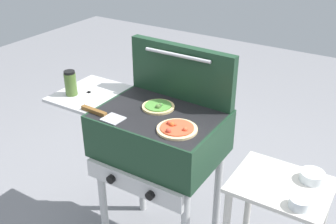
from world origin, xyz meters
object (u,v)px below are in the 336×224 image
at_px(topping_bowl_near, 300,203).
at_px(topping_bowl_far, 312,177).
at_px(sauce_jar, 71,83).
at_px(prep_table, 276,217).
at_px(grill, 157,137).
at_px(pizza_veggie, 158,106).
at_px(pizza_pepperoni, 177,129).
at_px(spatula, 102,114).

xyz_separation_m(topping_bowl_near, topping_bowl_far, (-0.00, 0.21, 0.00)).
height_order(sauce_jar, prep_table, sauce_jar).
relative_size(grill, sauce_jar, 6.81).
relative_size(prep_table, topping_bowl_far, 6.42).
xyz_separation_m(pizza_veggie, topping_bowl_near, (0.81, -0.16, -0.17)).
bearing_deg(topping_bowl_near, pizza_pepperoni, 179.05).
relative_size(grill, pizza_veggie, 5.61).
relative_size(grill, topping_bowl_near, 10.51).
height_order(spatula, topping_bowl_far, spatula).
height_order(grill, pizza_pepperoni, pizza_pepperoni).
bearing_deg(spatula, prep_table, 11.15).
bearing_deg(sauce_jar, spatula, -18.62).
height_order(grill, sauce_jar, sauce_jar).
height_order(grill, spatula, spatula).
bearing_deg(grill, prep_table, 0.37).
xyz_separation_m(grill, pizza_pepperoni, (0.18, -0.10, 0.15)).
distance_m(grill, sauce_jar, 0.57).
bearing_deg(pizza_veggie, pizza_pepperoni, -36.55).
bearing_deg(pizza_veggie, prep_table, -3.58).
xyz_separation_m(grill, spatula, (-0.22, -0.17, 0.15)).
distance_m(sauce_jar, spatula, 0.33).
distance_m(pizza_pepperoni, prep_table, 0.64).
xyz_separation_m(sauce_jar, spatula, (0.30, -0.10, -0.06)).
height_order(sauce_jar, topping_bowl_near, sauce_jar).
bearing_deg(grill, topping_bowl_near, -8.01).
xyz_separation_m(grill, pizza_veggie, (-0.02, 0.05, 0.15)).
xyz_separation_m(prep_table, topping_bowl_far, (0.11, 0.10, 0.22)).
xyz_separation_m(pizza_veggie, prep_table, (0.70, -0.04, -0.39)).
relative_size(sauce_jar, prep_table, 0.20).
bearing_deg(pizza_veggie, sauce_jar, -166.87).
bearing_deg(topping_bowl_far, grill, -172.66).
bearing_deg(sauce_jar, prep_table, 3.51).
distance_m(prep_table, topping_bowl_far, 0.27).
bearing_deg(grill, spatula, -142.06).
bearing_deg(prep_table, sauce_jar, -176.49).
distance_m(pizza_pepperoni, pizza_veggie, 0.25).
bearing_deg(pizza_veggie, topping_bowl_near, -11.10).
distance_m(sauce_jar, topping_bowl_near, 1.33).
bearing_deg(topping_bowl_far, topping_bowl_near, -89.30).
bearing_deg(pizza_pepperoni, prep_table, 11.91).
bearing_deg(pizza_veggie, topping_bowl_far, 3.76).
distance_m(prep_table, topping_bowl_near, 0.27).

